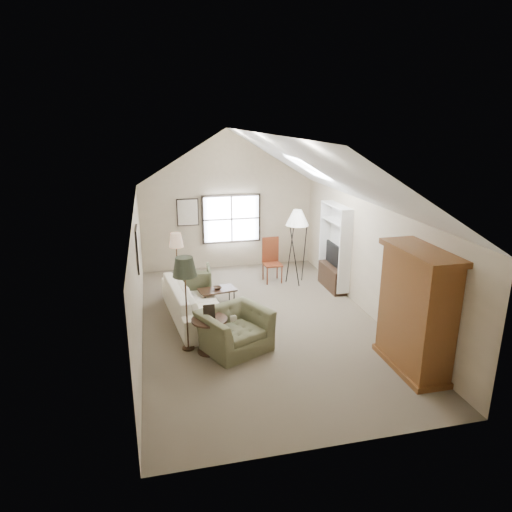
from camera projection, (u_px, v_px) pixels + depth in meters
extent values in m
cube|color=#706550|center=(260.00, 323.00, 9.93)|extent=(5.00, 8.00, 0.01)
cube|color=#BAAA8D|center=(228.00, 225.00, 13.28)|extent=(5.00, 0.01, 2.50)
cube|color=#BAAA8D|center=(334.00, 366.00, 5.84)|extent=(5.00, 0.01, 2.50)
cube|color=#BAAA8D|center=(138.00, 277.00, 9.02)|extent=(0.01, 8.00, 2.50)
cube|color=#BAAA8D|center=(370.00, 260.00, 10.11)|extent=(0.01, 8.00, 2.50)
cube|color=black|center=(231.00, 219.00, 13.21)|extent=(1.72, 0.08, 1.42)
cube|color=black|center=(138.00, 249.00, 9.16)|extent=(0.68, 0.04, 0.88)
cube|color=black|center=(188.00, 212.00, 12.87)|extent=(0.62, 0.04, 0.78)
cube|color=brown|center=(416.00, 311.00, 7.85)|extent=(0.60, 1.50, 2.20)
cube|color=white|center=(335.00, 246.00, 11.59)|extent=(0.32, 1.30, 2.10)
cube|color=#382316|center=(332.00, 277.00, 11.84)|extent=(0.34, 1.18, 0.60)
cube|color=black|center=(334.00, 254.00, 11.65)|extent=(0.05, 0.90, 0.55)
imported|color=white|center=(196.00, 301.00, 10.07)|extent=(1.38, 2.82, 0.79)
imported|color=#686849|center=(235.00, 330.00, 8.70)|extent=(1.56, 1.48, 0.79)
imported|color=#5D6345|center=(193.00, 283.00, 11.17)|extent=(0.90, 0.93, 0.80)
cube|color=#372716|center=(218.00, 298.00, 10.72)|extent=(0.92, 0.62, 0.43)
imported|color=#3A2A18|center=(217.00, 288.00, 10.65)|extent=(0.24, 0.24, 0.05)
cylinder|color=#3A2617|center=(210.00, 335.00, 8.62)|extent=(0.76, 0.76, 0.68)
cube|color=brown|center=(272.00, 261.00, 12.22)|extent=(0.48, 0.48, 1.20)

